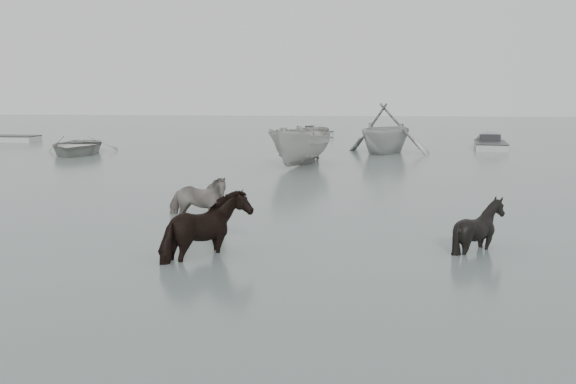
# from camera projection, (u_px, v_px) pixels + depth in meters

# --- Properties ---
(ground) EXTENTS (140.00, 140.00, 0.00)m
(ground) POSITION_uv_depth(u_px,v_px,m) (308.00, 247.00, 12.87)
(ground) COLOR #586861
(ground) RESTS_ON ground
(pony_pinto) EXTENTS (1.76, 0.98, 1.41)m
(pony_pinto) POSITION_uv_depth(u_px,v_px,m) (197.00, 188.00, 15.94)
(pony_pinto) COLOR black
(pony_pinto) RESTS_ON ground
(pony_dark) EXTENTS (1.58, 1.77, 1.59)m
(pony_dark) POSITION_uv_depth(u_px,v_px,m) (208.00, 216.00, 11.95)
(pony_dark) COLOR black
(pony_dark) RESTS_ON ground
(pony_black) EXTENTS (1.32, 1.19, 1.39)m
(pony_black) POSITION_uv_depth(u_px,v_px,m) (480.00, 215.00, 12.57)
(pony_black) COLOR black
(pony_black) RESTS_ON ground
(rowboat_lead) EXTENTS (4.56, 5.63, 1.03)m
(rowboat_lead) POSITION_uv_depth(u_px,v_px,m) (77.00, 144.00, 31.96)
(rowboat_lead) COLOR #ADACA8
(rowboat_lead) RESTS_ON ground
(rowboat_trail) EXTENTS (6.00, 6.35, 2.65)m
(rowboat_trail) POSITION_uv_depth(u_px,v_px,m) (386.00, 127.00, 32.34)
(rowboat_trail) COLOR #AFB1AF
(rowboat_trail) RESTS_ON ground
(boat_small) EXTENTS (3.08, 5.05, 1.83)m
(boat_small) POSITION_uv_depth(u_px,v_px,m) (302.00, 144.00, 26.88)
(boat_small) COLOR #A5A4A0
(boat_small) RESTS_ON ground
(skiff_port) EXTENTS (2.35, 5.87, 0.75)m
(skiff_port) POSITION_uv_depth(u_px,v_px,m) (490.00, 142.00, 34.80)
(skiff_port) COLOR #A8AAA8
(skiff_port) RESTS_ON ground
(skiff_outer) EXTENTS (6.31, 1.66, 0.75)m
(skiff_outer) POSITION_uv_depth(u_px,v_px,m) (1.00, 136.00, 39.81)
(skiff_outer) COLOR #B9B9B4
(skiff_outer) RESTS_ON ground
(skiff_mid) EXTENTS (4.90, 4.32, 0.75)m
(skiff_mid) POSITION_uv_depth(u_px,v_px,m) (307.00, 131.00, 44.84)
(skiff_mid) COLOR gray
(skiff_mid) RESTS_ON ground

